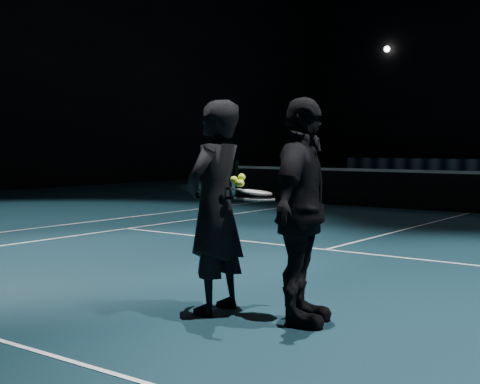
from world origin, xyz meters
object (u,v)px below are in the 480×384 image
object	(u,v)px
player_b	(301,211)
racket_lower	(259,199)
player_a	(215,207)
racket_upper	(256,193)
tennis_balls	(240,181)

from	to	relation	value
player_b	racket_lower	bearing A→B (deg)	80.54
player_a	player_b	world-z (taller)	same
player_a	racket_upper	distance (m)	0.43
player_b	racket_lower	distance (m)	0.41
racket_lower	player_a	bearing A→B (deg)	180.00
player_b	racket_upper	xyz separation A→B (m)	(-0.45, -0.02, 0.14)
tennis_balls	racket_upper	bearing A→B (deg)	20.85
racket_lower	tennis_balls	world-z (taller)	tennis_balls
player_a	racket_lower	distance (m)	0.46
player_b	tennis_balls	bearing A→B (deg)	80.05
player_a	tennis_balls	size ratio (longest dim) A/B	16.00
racket_upper	tennis_balls	distance (m)	0.18
player_b	tennis_balls	xyz separation A→B (m)	(-0.59, -0.07, 0.24)
racket_upper	player_b	bearing A→B (deg)	-9.08
player_a	player_b	size ratio (longest dim) A/B	1.00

